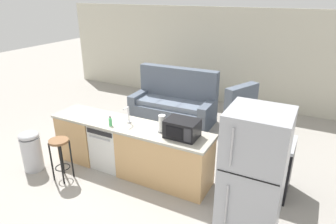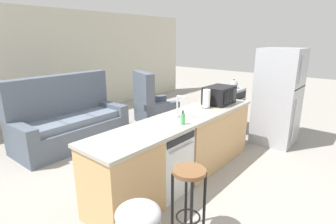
# 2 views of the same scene
# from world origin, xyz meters

# --- Properties ---
(ground_plane) EXTENTS (24.00, 24.00, 0.00)m
(ground_plane) POSITION_xyz_m (0.00, 0.00, 0.00)
(ground_plane) COLOR gray
(wall_back) EXTENTS (10.00, 0.06, 2.60)m
(wall_back) POSITION_xyz_m (0.30, 4.20, 1.30)
(wall_back) COLOR beige
(wall_back) RESTS_ON ground_plane
(kitchen_counter) EXTENTS (2.94, 0.66, 0.90)m
(kitchen_counter) POSITION_xyz_m (0.24, 0.00, 0.42)
(kitchen_counter) COLOR tan
(kitchen_counter) RESTS_ON ground_plane
(dishwasher) EXTENTS (0.58, 0.61, 0.84)m
(dishwasher) POSITION_xyz_m (-0.25, -0.00, 0.42)
(dishwasher) COLOR silver
(dishwasher) RESTS_ON ground_plane
(stove_range) EXTENTS (0.76, 0.68, 0.90)m
(stove_range) POSITION_xyz_m (2.35, 0.55, 0.45)
(stove_range) COLOR black
(stove_range) RESTS_ON ground_plane
(refrigerator) EXTENTS (0.72, 0.73, 1.76)m
(refrigerator) POSITION_xyz_m (2.35, -0.55, 0.88)
(refrigerator) COLOR #A8AAB2
(refrigerator) RESTS_ON ground_plane
(microwave) EXTENTS (0.50, 0.37, 0.28)m
(microwave) POSITION_xyz_m (1.14, -0.00, 1.04)
(microwave) COLOR black
(microwave) RESTS_ON kitchen_counter
(sink_faucet) EXTENTS (0.07, 0.18, 0.30)m
(sink_faucet) POSITION_xyz_m (0.12, 0.04, 1.03)
(sink_faucet) COLOR silver
(sink_faucet) RESTS_ON kitchen_counter
(paper_towel_roll) EXTENTS (0.14, 0.14, 0.28)m
(paper_towel_roll) POSITION_xyz_m (0.78, 0.02, 1.04)
(paper_towel_roll) COLOR #4C4C51
(paper_towel_roll) RESTS_ON kitchen_counter
(soap_bottle) EXTENTS (0.06, 0.06, 0.18)m
(soap_bottle) POSITION_xyz_m (-0.08, -0.19, 0.97)
(soap_bottle) COLOR #4CB266
(soap_bottle) RESTS_ON kitchen_counter
(kettle) EXTENTS (0.21, 0.17, 0.19)m
(kettle) POSITION_xyz_m (2.52, 0.42, 0.99)
(kettle) COLOR #B2B2B7
(kettle) RESTS_ON stove_range
(bar_stool) EXTENTS (0.32, 0.32, 0.74)m
(bar_stool) POSITION_xyz_m (-0.72, -0.75, 0.54)
(bar_stool) COLOR brown
(bar_stool) RESTS_ON ground_plane
(couch) EXTENTS (2.02, 0.95, 1.27)m
(couch) POSITION_xyz_m (-0.18, 2.40, 0.39)
(couch) COLOR #515B6B
(couch) RESTS_ON ground_plane
(armchair) EXTENTS (1.08, 1.10, 1.20)m
(armchair) POSITION_xyz_m (1.70, 2.02, 0.35)
(armchair) COLOR #515B6B
(armchair) RESTS_ON ground_plane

